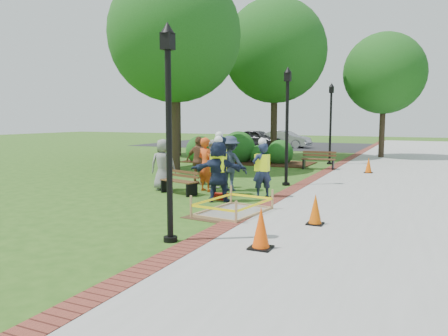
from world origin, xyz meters
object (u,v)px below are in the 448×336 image
at_px(wet_concrete_pad, 233,204).
at_px(cone_front, 261,229).
at_px(bench_near, 179,187).
at_px(hivis_worker_b, 262,168).
at_px(lamp_near, 169,117).
at_px(hivis_worker_a, 218,169).
at_px(hivis_worker_c, 219,164).

xyz_separation_m(wet_concrete_pad, cone_front, (1.71, -2.64, 0.16)).
distance_m(bench_near, cone_front, 6.37).
relative_size(wet_concrete_pad, hivis_worker_b, 1.36).
height_order(bench_near, hivis_worker_b, hivis_worker_b).
height_order(cone_front, hivis_worker_b, hivis_worker_b).
relative_size(bench_near, hivis_worker_b, 0.79).
bearing_deg(lamp_near, hivis_worker_b, 89.67).
relative_size(wet_concrete_pad, hivis_worker_a, 1.29).
distance_m(wet_concrete_pad, lamp_near, 3.65).
height_order(hivis_worker_a, hivis_worker_c, hivis_worker_c).
bearing_deg(lamp_near, cone_front, 7.41).
xyz_separation_m(lamp_near, hivis_worker_b, (0.03, 5.31, -1.56)).
bearing_deg(hivis_worker_a, lamp_near, -77.63).
height_order(wet_concrete_pad, cone_front, cone_front).
bearing_deg(bench_near, wet_concrete_pad, -34.83).
distance_m(wet_concrete_pad, hivis_worker_b, 2.52).
relative_size(bench_near, cone_front, 1.77).
bearing_deg(hivis_worker_a, hivis_worker_b, 50.22).
relative_size(lamp_near, hivis_worker_b, 2.31).
xyz_separation_m(cone_front, hivis_worker_b, (-1.80, 5.07, 0.52)).
height_order(lamp_near, hivis_worker_b, lamp_near).
xyz_separation_m(bench_near, hivis_worker_a, (1.71, -0.62, 0.72)).
bearing_deg(bench_near, lamp_near, -61.30).
bearing_deg(hivis_worker_c, wet_concrete_pad, -57.20).
height_order(cone_front, hivis_worker_a, hivis_worker_a).
bearing_deg(hivis_worker_c, hivis_worker_b, 3.59).
height_order(lamp_near, hivis_worker_c, lamp_near).
bearing_deg(lamp_near, bench_near, 118.70).
relative_size(wet_concrete_pad, bench_near, 1.73).
distance_m(hivis_worker_b, hivis_worker_c, 1.42).
bearing_deg(cone_front, hivis_worker_b, 109.51).
height_order(wet_concrete_pad, hivis_worker_c, hivis_worker_c).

